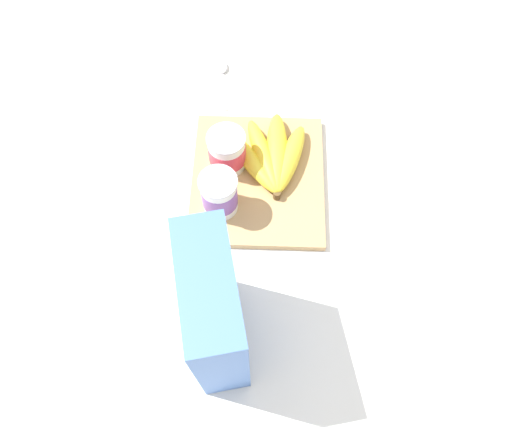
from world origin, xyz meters
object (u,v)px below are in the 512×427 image
object	(u,v)px
cutting_board	(258,179)
spoon	(223,76)
banana_bunch	(270,156)
cereal_box	(214,312)
yogurt_cup_back	(227,151)
yogurt_cup_front	(219,194)

from	to	relation	value
cutting_board	spoon	size ratio (longest dim) A/B	2.10
banana_bunch	spoon	world-z (taller)	banana_bunch
cereal_box	yogurt_cup_back	distance (m)	0.33
cutting_board	yogurt_cup_back	world-z (taller)	yogurt_cup_back
yogurt_cup_back	spoon	bearing A→B (deg)	6.14
yogurt_cup_front	yogurt_cup_back	xyz separation A→B (m)	(0.09, -0.01, -0.00)
yogurt_cup_front	banana_bunch	xyz separation A→B (m)	(0.10, -0.09, -0.03)
cutting_board	cereal_box	xyz separation A→B (m)	(-0.30, 0.05, 0.13)
cereal_box	yogurt_cup_front	xyz separation A→B (m)	(0.23, 0.01, -0.07)
spoon	yogurt_cup_back	bearing A→B (deg)	-173.86
yogurt_cup_front	yogurt_cup_back	bearing A→B (deg)	-4.76
yogurt_cup_back	spoon	distance (m)	0.23
yogurt_cup_back	spoon	world-z (taller)	yogurt_cup_back
cutting_board	cereal_box	world-z (taller)	cereal_box
cereal_box	yogurt_cup_back	bearing A→B (deg)	168.47
banana_bunch	spoon	xyz separation A→B (m)	(0.22, 0.10, -0.03)
cereal_box	banana_bunch	world-z (taller)	cereal_box
yogurt_cup_front	yogurt_cup_back	distance (m)	0.09
cereal_box	yogurt_cup_front	distance (m)	0.24
cutting_board	cereal_box	size ratio (longest dim) A/B	1.06
cereal_box	cutting_board	bearing A→B (deg)	157.49
cereal_box	yogurt_cup_back	size ratio (longest dim) A/B	3.22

